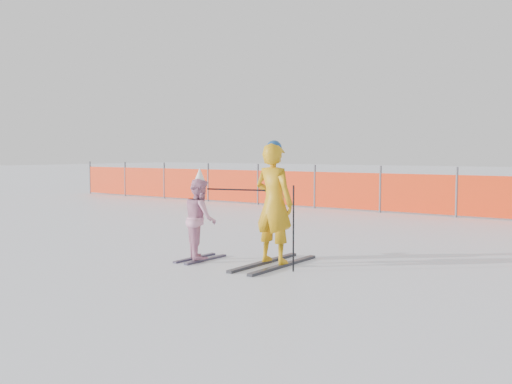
# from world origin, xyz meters

# --- Properties ---
(ground) EXTENTS (120.00, 120.00, 0.00)m
(ground) POSITION_xyz_m (0.00, 0.00, 0.00)
(ground) COLOR white
(ground) RESTS_ON ground
(adult) EXTENTS (0.65, 1.64, 1.78)m
(adult) POSITION_xyz_m (0.59, 0.10, 0.88)
(adult) COLOR black
(adult) RESTS_ON ground
(child) EXTENTS (0.73, 0.89, 1.38)m
(child) POSITION_xyz_m (-0.53, -0.20, 0.63)
(child) COLOR black
(child) RESTS_ON ground
(ski_poles) EXTENTS (1.47, 0.26, 1.17)m
(ski_poles) POSITION_xyz_m (0.60, -0.08, 0.80)
(ski_poles) COLOR black
(ski_poles) RESTS_ON ground
(safety_fence) EXTENTS (16.78, 0.06, 1.25)m
(safety_fence) POSITION_xyz_m (-4.71, 7.68, 0.56)
(safety_fence) COLOR #595960
(safety_fence) RESTS_ON ground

